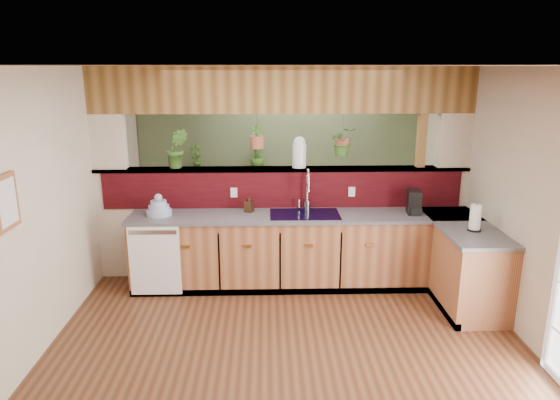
{
  "coord_description": "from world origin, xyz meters",
  "views": [
    {
      "loc": [
        -0.2,
        -4.67,
        2.6
      ],
      "look_at": [
        -0.05,
        0.7,
        1.15
      ],
      "focal_mm": 32.0,
      "sensor_mm": 36.0,
      "label": 1
    }
  ],
  "objects_px": {
    "coffee_maker": "(414,203)",
    "shelving_console": "(229,198)",
    "faucet": "(307,188)",
    "glass_jar": "(299,152)",
    "paper_towel": "(475,218)",
    "dish_stack": "(159,208)",
    "soap_dispenser": "(249,204)"
  },
  "relations": [
    {
      "from": "coffee_maker",
      "to": "shelving_console",
      "type": "bearing_deg",
      "value": 144.96
    },
    {
      "from": "faucet",
      "to": "shelving_console",
      "type": "distance_m",
      "value": 2.49
    },
    {
      "from": "glass_jar",
      "to": "paper_towel",
      "type": "bearing_deg",
      "value": -29.72
    },
    {
      "from": "paper_towel",
      "to": "shelving_console",
      "type": "height_order",
      "value": "paper_towel"
    },
    {
      "from": "faucet",
      "to": "paper_towel",
      "type": "distance_m",
      "value": 1.91
    },
    {
      "from": "faucet",
      "to": "dish_stack",
      "type": "height_order",
      "value": "faucet"
    },
    {
      "from": "coffee_maker",
      "to": "faucet",
      "type": "bearing_deg",
      "value": -178.0
    },
    {
      "from": "coffee_maker",
      "to": "shelving_console",
      "type": "relative_size",
      "value": 0.19
    },
    {
      "from": "soap_dispenser",
      "to": "coffee_maker",
      "type": "height_order",
      "value": "coffee_maker"
    },
    {
      "from": "paper_towel",
      "to": "glass_jar",
      "type": "height_order",
      "value": "glass_jar"
    },
    {
      "from": "soap_dispenser",
      "to": "glass_jar",
      "type": "xyz_separation_m",
      "value": [
        0.61,
        0.26,
        0.58
      ]
    },
    {
      "from": "dish_stack",
      "to": "coffee_maker",
      "type": "xyz_separation_m",
      "value": [
        3.01,
        -0.01,
        0.05
      ]
    },
    {
      "from": "coffee_maker",
      "to": "paper_towel",
      "type": "height_order",
      "value": "paper_towel"
    },
    {
      "from": "coffee_maker",
      "to": "paper_towel",
      "type": "bearing_deg",
      "value": -45.94
    },
    {
      "from": "faucet",
      "to": "coffee_maker",
      "type": "bearing_deg",
      "value": -6.85
    },
    {
      "from": "shelving_console",
      "to": "faucet",
      "type": "bearing_deg",
      "value": -66.17
    },
    {
      "from": "dish_stack",
      "to": "shelving_console",
      "type": "distance_m",
      "value": 2.4
    },
    {
      "from": "soap_dispenser",
      "to": "paper_towel",
      "type": "distance_m",
      "value": 2.54
    },
    {
      "from": "paper_towel",
      "to": "glass_jar",
      "type": "relative_size",
      "value": 0.8
    },
    {
      "from": "paper_towel",
      "to": "coffee_maker",
      "type": "bearing_deg",
      "value": 125.21
    },
    {
      "from": "faucet",
      "to": "coffee_maker",
      "type": "xyz_separation_m",
      "value": [
        1.26,
        -0.15,
        -0.15
      ]
    },
    {
      "from": "coffee_maker",
      "to": "glass_jar",
      "type": "bearing_deg",
      "value": 173.23
    },
    {
      "from": "soap_dispenser",
      "to": "shelving_console",
      "type": "distance_m",
      "value": 2.25
    },
    {
      "from": "coffee_maker",
      "to": "paper_towel",
      "type": "distance_m",
      "value": 0.8
    },
    {
      "from": "soap_dispenser",
      "to": "faucet",
      "type": "bearing_deg",
      "value": 2.73
    },
    {
      "from": "dish_stack",
      "to": "coffee_maker",
      "type": "relative_size",
      "value": 1.05
    },
    {
      "from": "soap_dispenser",
      "to": "coffee_maker",
      "type": "xyz_separation_m",
      "value": [
        1.96,
        -0.12,
        0.03
      ]
    },
    {
      "from": "dish_stack",
      "to": "shelving_console",
      "type": "height_order",
      "value": "dish_stack"
    },
    {
      "from": "glass_jar",
      "to": "faucet",
      "type": "bearing_deg",
      "value": -69.31
    },
    {
      "from": "dish_stack",
      "to": "faucet",
      "type": "bearing_deg",
      "value": 4.54
    },
    {
      "from": "soap_dispenser",
      "to": "coffee_maker",
      "type": "bearing_deg",
      "value": -3.44
    },
    {
      "from": "shelving_console",
      "to": "coffee_maker",
      "type": "bearing_deg",
      "value": -47.55
    }
  ]
}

